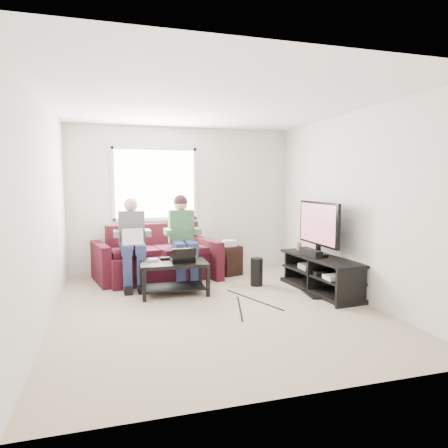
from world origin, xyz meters
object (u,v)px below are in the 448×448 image
(subwoofer, at_px, (257,272))
(end_table, at_px, (229,259))
(sofa, at_px, (156,259))
(coffee_table, at_px, (174,270))
(tv, at_px, (319,225))
(tv_stand, at_px, (321,276))

(subwoofer, bearing_deg, end_table, 102.75)
(sofa, xyz_separation_m, coffee_table, (0.14, -1.02, 0.02))
(sofa, xyz_separation_m, end_table, (1.28, -0.06, -0.06))
(coffee_table, relative_size, tv, 0.89)
(tv_stand, xyz_separation_m, tv, (-0.00, 0.10, 0.75))
(sofa, relative_size, coffee_table, 2.16)
(sofa, height_order, tv, tv)
(subwoofer, bearing_deg, coffee_table, -175.10)
(coffee_table, height_order, subwoofer, coffee_table)
(tv, height_order, end_table, tv)
(sofa, height_order, coffee_table, sofa)
(coffee_table, relative_size, subwoofer, 2.23)
(tv, bearing_deg, subwoofer, 148.81)
(end_table, bearing_deg, subwoofer, -77.25)
(tv_stand, relative_size, tv, 1.49)
(tv, height_order, subwoofer, tv)
(tv, bearing_deg, end_table, 126.71)
(coffee_table, xyz_separation_m, tv_stand, (2.14, -0.47, -0.12))
(sofa, relative_size, subwoofer, 4.82)
(coffee_table, bearing_deg, tv_stand, -12.42)
(coffee_table, xyz_separation_m, end_table, (1.14, 0.96, -0.08))
(tv_stand, bearing_deg, end_table, 124.81)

